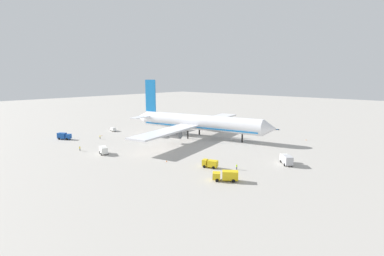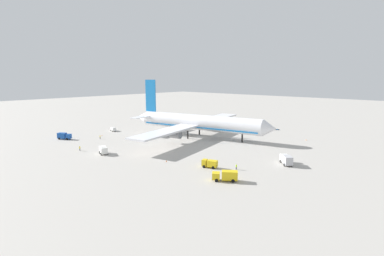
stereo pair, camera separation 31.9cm
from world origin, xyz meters
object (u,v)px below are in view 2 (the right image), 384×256
at_px(ground_worker_0, 100,137).
at_px(service_truck_3, 210,163).
at_px(traffic_cone_2, 102,135).
at_px(ground_worker_2, 80,148).
at_px(service_truck_4, 226,175).
at_px(service_truck_2, 64,136).
at_px(service_truck_1, 103,150).
at_px(service_truck_0, 286,159).
at_px(traffic_cone_0, 166,161).
at_px(baggage_cart_0, 277,129).
at_px(airliner, 197,122).
at_px(ground_worker_1, 236,167).
at_px(traffic_cone_1, 190,118).
at_px(traffic_cone_3, 306,140).
at_px(service_van, 113,129).

bearing_deg(ground_worker_0, service_truck_3, -0.38).
xyz_separation_m(service_truck_3, traffic_cone_2, (-69.90, 4.97, -1.11)).
bearing_deg(ground_worker_2, service_truck_3, 18.12).
bearing_deg(service_truck_4, service_truck_2, -176.98).
height_order(service_truck_1, ground_worker_0, service_truck_1).
distance_m(service_truck_0, service_truck_2, 95.91).
bearing_deg(service_truck_4, service_truck_3, 149.24).
relative_size(service_truck_2, traffic_cone_0, 11.37).
bearing_deg(baggage_cart_0, service_truck_3, -78.41).
bearing_deg(service_truck_0, ground_worker_2, -151.67).
bearing_deg(airliner, ground_worker_1, -35.24).
bearing_deg(ground_worker_0, traffic_cone_2, 142.87).
height_order(ground_worker_1, traffic_cone_1, ground_worker_1).
bearing_deg(service_truck_3, traffic_cone_0, -162.55).
relative_size(ground_worker_0, ground_worker_2, 0.96).
xyz_separation_m(ground_worker_0, traffic_cone_3, (70.19, 59.61, -0.58)).
xyz_separation_m(service_van, baggage_cart_0, (61.03, 59.96, -0.77)).
bearing_deg(service_truck_4, traffic_cone_1, 137.07).
bearing_deg(service_truck_4, baggage_cart_0, 107.71).
distance_m(baggage_cart_0, ground_worker_2, 98.32).
bearing_deg(traffic_cone_2, service_truck_0, 9.44).
xyz_separation_m(traffic_cone_1, traffic_cone_2, (7.47, -70.57, 0.00)).
bearing_deg(service_truck_4, service_truck_0, 78.27).
bearing_deg(service_truck_0, traffic_cone_3, 103.35).
height_order(airliner, service_truck_2, airliner).
distance_m(ground_worker_0, ground_worker_1, 71.12).
height_order(service_truck_1, service_truck_2, service_truck_2).
bearing_deg(traffic_cone_2, traffic_cone_0, -9.85).
bearing_deg(traffic_cone_1, service_truck_1, -66.69).
bearing_deg(traffic_cone_0, service_van, 161.87).
bearing_deg(ground_worker_0, service_truck_4, -5.19).
bearing_deg(ground_worker_1, ground_worker_2, -160.45).
bearing_deg(service_van, traffic_cone_3, 28.20).
bearing_deg(ground_worker_1, baggage_cart_0, 107.53).
bearing_deg(airliner, traffic_cone_0, -62.44).
height_order(service_truck_1, ground_worker_2, service_truck_1).
height_order(airliner, traffic_cone_3, airliner).
xyz_separation_m(service_truck_3, ground_worker_2, (-50.15, -16.41, -0.49)).
distance_m(service_van, baggage_cart_0, 85.56).
distance_m(service_truck_2, ground_worker_1, 83.55).
distance_m(service_truck_0, baggage_cart_0, 64.56).
height_order(service_van, baggage_cart_0, service_van).
relative_size(service_truck_3, traffic_cone_2, 9.29).
height_order(service_van, traffic_cone_2, service_van).
bearing_deg(traffic_cone_1, service_truck_3, -44.31).
height_order(traffic_cone_1, traffic_cone_3, same).
bearing_deg(traffic_cone_0, airliner, 117.56).
distance_m(service_truck_1, traffic_cone_0, 25.96).
height_order(ground_worker_2, traffic_cone_3, ground_worker_2).
distance_m(service_truck_4, baggage_cart_0, 86.03).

